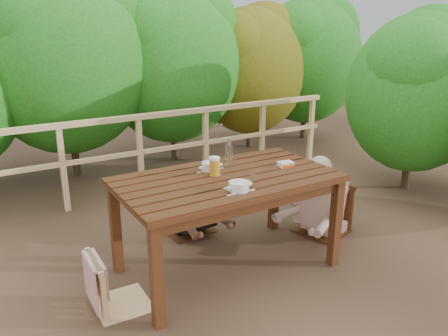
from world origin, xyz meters
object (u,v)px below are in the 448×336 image
table (227,224)px  soup_far (211,167)px  beer_glass (214,167)px  tumbler (254,179)px  diner_right (328,167)px  bread_roll (246,184)px  chair_left (118,256)px  soup_near (239,187)px  chair_right (324,189)px  butter_tub (286,165)px  chair_far (186,188)px  woman (185,175)px  bottle (229,155)px

table → soup_far: soup_far is taller
beer_glass → tumbler: 0.35m
diner_right → bread_roll: size_ratio=11.94×
chair_left → soup_near: 1.02m
chair_right → butter_tub: 0.75m
soup_near → tumbler: size_ratio=3.60×
diner_right → butter_tub: 0.69m
table → diner_right: (1.23, 0.11, 0.27)m
chair_far → butter_tub: (0.55, -0.87, 0.39)m
soup_near → butter_tub: size_ratio=1.98×
woman → soup_near: (-0.13, -1.18, 0.27)m
diner_right → soup_far: 1.28m
chair_left → chair_right: (2.16, 0.15, 0.05)m
chair_far → bread_roll: bearing=-95.6°
chair_left → diner_right: bearing=-84.4°
chair_right → woman: bearing=-137.6°
chair_left → butter_tub: bearing=-87.9°
chair_far → chair_right: 1.38m
chair_far → diner_right: size_ratio=0.68×
chair_far → tumbler: size_ratio=12.95×
bread_roll → tumbler: bearing=24.4°
soup_far → diner_right: bearing=-4.7°
chair_right → soup_near: size_ratio=3.60×
butter_tub → chair_far: bearing=130.1°
table → beer_glass: beer_glass is taller
chair_left → woman: size_ratio=0.69×
chair_right → chair_far: bearing=-136.9°
tumbler → butter_tub: tumbler is taller
chair_right → woman: woman is taller
chair_far → butter_tub: size_ratio=7.13×
bottle → tumbler: bottle is taller
chair_left → chair_far: (0.99, 0.89, 0.05)m
soup_far → beer_glass: beer_glass is taller
woman → bread_roll: 1.16m
tumbler → butter_tub: bearing=21.6°
chair_right → bottle: (-1.08, 0.06, 0.50)m
soup_near → butter_tub: (0.67, 0.29, -0.02)m
table → chair_right: chair_right is taller
soup_near → tumbler: (0.21, 0.10, -0.01)m
chair_far → woman: woman is taller
diner_right → soup_far: bearing=70.4°
soup_far → bread_roll: bearing=-85.6°
table → beer_glass: size_ratio=10.43×
chair_right → butter_tub: chair_right is taller
table → soup_near: 0.56m
chair_left → bread_roll: bearing=-101.2°
soup_near → bottle: bearing=66.2°
beer_glass → butter_tub: size_ratio=1.32×
chair_far → bottle: (0.09, -0.67, 0.50)m
soup_far → bottle: size_ratio=0.92×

